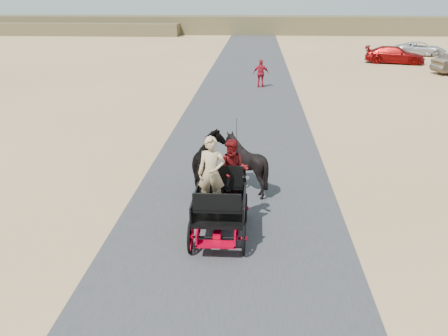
# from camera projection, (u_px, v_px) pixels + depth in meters

# --- Properties ---
(ground) EXTENTS (140.00, 140.00, 0.00)m
(ground) POSITION_uv_depth(u_px,v_px,m) (229.00, 239.00, 12.23)
(ground) COLOR tan
(road) EXTENTS (6.00, 140.00, 0.01)m
(road) POSITION_uv_depth(u_px,v_px,m) (229.00, 238.00, 12.23)
(road) COLOR #38383A
(road) RESTS_ON ground
(ridge_far) EXTENTS (140.00, 6.00, 2.40)m
(ridge_far) POSITION_uv_depth(u_px,v_px,m) (254.00, 25.00, 70.11)
(ridge_far) COLOR brown
(ridge_far) RESTS_ON ground
(ridge_near) EXTENTS (40.00, 4.00, 1.60)m
(ridge_near) POSITION_uv_depth(u_px,v_px,m) (35.00, 29.00, 68.34)
(ridge_near) COLOR brown
(ridge_near) RESTS_ON ground
(carriage) EXTENTS (1.30, 2.40, 0.72)m
(carriage) POSITION_uv_depth(u_px,v_px,m) (220.00, 222.00, 12.31)
(carriage) COLOR black
(carriage) RESTS_ON ground
(horse_left) EXTENTS (0.91, 2.01, 1.70)m
(horse_left) POSITION_uv_depth(u_px,v_px,m) (209.00, 163.00, 15.00)
(horse_left) COLOR black
(horse_left) RESTS_ON ground
(horse_right) EXTENTS (1.37, 1.54, 1.70)m
(horse_right) POSITION_uv_depth(u_px,v_px,m) (245.00, 164.00, 14.93)
(horse_right) COLOR black
(horse_right) RESTS_ON ground
(driver_man) EXTENTS (0.66, 0.43, 1.80)m
(driver_man) POSITION_uv_depth(u_px,v_px,m) (211.00, 173.00, 11.95)
(driver_man) COLOR tan
(driver_man) RESTS_ON carriage
(passenger_woman) EXTENTS (0.77, 0.60, 1.58)m
(passenger_woman) POSITION_uv_depth(u_px,v_px,m) (233.00, 170.00, 12.47)
(passenger_woman) COLOR #660C0F
(passenger_woman) RESTS_ON carriage
(pedestrian) EXTENTS (1.02, 0.45, 1.73)m
(pedestrian) POSITION_uv_depth(u_px,v_px,m) (261.00, 74.00, 31.11)
(pedestrian) COLOR #A41226
(pedestrian) RESTS_ON ground
(car_c) EXTENTS (5.15, 3.18, 1.39)m
(car_c) POSITION_uv_depth(u_px,v_px,m) (395.00, 55.00, 41.48)
(car_c) COLOR maroon
(car_c) RESTS_ON ground
(car_d) EXTENTS (4.85, 2.96, 1.26)m
(car_d) POSITION_uv_depth(u_px,v_px,m) (421.00, 49.00, 46.51)
(car_d) COLOR silver
(car_d) RESTS_ON ground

